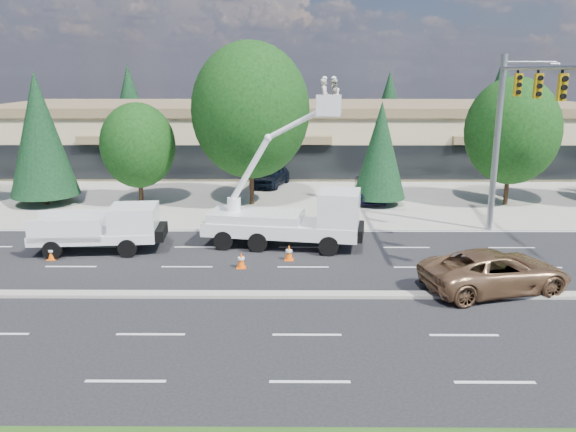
{
  "coord_description": "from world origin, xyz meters",
  "views": [
    {
      "loc": [
        -0.51,
        -19.57,
        8.14
      ],
      "look_at": [
        -0.64,
        2.71,
        2.4
      ],
      "focal_mm": 35.0,
      "sensor_mm": 36.0,
      "label": 1
    }
  ],
  "objects_px": {
    "utility_pickup": "(105,233)",
    "minivan": "(495,271)",
    "bucket_truck": "(295,213)",
    "signal_mast": "(516,118)"
  },
  "relations": [
    {
      "from": "utility_pickup",
      "to": "minivan",
      "type": "distance_m",
      "value": 17.1
    },
    {
      "from": "bucket_truck",
      "to": "signal_mast",
      "type": "bearing_deg",
      "value": 14.79
    },
    {
      "from": "utility_pickup",
      "to": "bucket_truck",
      "type": "bearing_deg",
      "value": -0.55
    },
    {
      "from": "signal_mast",
      "to": "bucket_truck",
      "type": "height_order",
      "value": "signal_mast"
    },
    {
      "from": "signal_mast",
      "to": "minivan",
      "type": "xyz_separation_m",
      "value": [
        -2.77,
        -6.44,
        -5.27
      ]
    },
    {
      "from": "signal_mast",
      "to": "bucket_truck",
      "type": "relative_size",
      "value": 1.28
    },
    {
      "from": "utility_pickup",
      "to": "minivan",
      "type": "xyz_separation_m",
      "value": [
        16.42,
        -4.76,
        -0.1
      ]
    },
    {
      "from": "bucket_truck",
      "to": "minivan",
      "type": "relative_size",
      "value": 1.4
    },
    {
      "from": "bucket_truck",
      "to": "utility_pickup",
      "type": "bearing_deg",
      "value": -165.82
    },
    {
      "from": "bucket_truck",
      "to": "minivan",
      "type": "bearing_deg",
      "value": -26.37
    }
  ]
}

